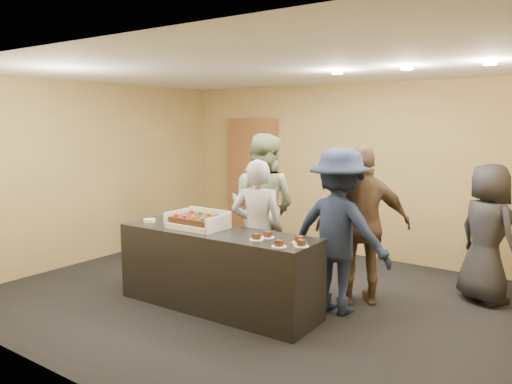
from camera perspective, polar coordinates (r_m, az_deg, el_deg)
room at (r=5.90m, az=-0.17°, el=0.58°), size 6.04×6.00×2.70m
serving_counter at (r=5.75m, az=-4.44°, el=-8.83°), size 2.42×0.77×0.90m
storage_cabinet at (r=8.91m, az=-0.43°, el=1.43°), size 0.99×0.15×2.17m
cake_box at (r=5.83m, az=-6.53°, el=-3.60°), size 0.66×0.45×0.19m
sheet_cake at (r=5.80m, az=-6.70°, el=-3.14°), size 0.56×0.39×0.11m
plate_stack at (r=6.24m, az=-12.08°, el=-3.20°), size 0.14×0.14×0.04m
slice_a at (r=5.19m, az=0.07°, el=-5.24°), size 0.15×0.15×0.07m
slice_b at (r=5.29m, az=1.33°, el=-5.00°), size 0.15×0.15×0.07m
slice_c at (r=4.92m, az=2.65°, el=-6.02°), size 0.15×0.15×0.07m
slice_d at (r=5.09m, az=4.97°, el=-5.56°), size 0.15×0.15×0.07m
slice_e at (r=4.95m, az=5.22°, el=-5.96°), size 0.15×0.15×0.07m
person_server_grey at (r=5.85m, az=0.16°, el=-4.50°), size 0.73×0.63×1.69m
person_sage_man at (r=6.64m, az=0.73°, el=-1.79°), size 1.05×0.87×1.96m
person_navy_man at (r=5.60m, az=9.49°, el=-4.43°), size 1.21×0.72×1.84m
person_brown_extra at (r=5.90m, az=12.13°, el=-3.74°), size 1.16×0.99×1.86m
person_dark_suit at (r=6.44m, az=24.91°, el=-4.32°), size 0.96×0.89×1.64m
ceiling_spotlights at (r=5.58m, az=16.87°, el=13.39°), size 1.72×0.12×0.03m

